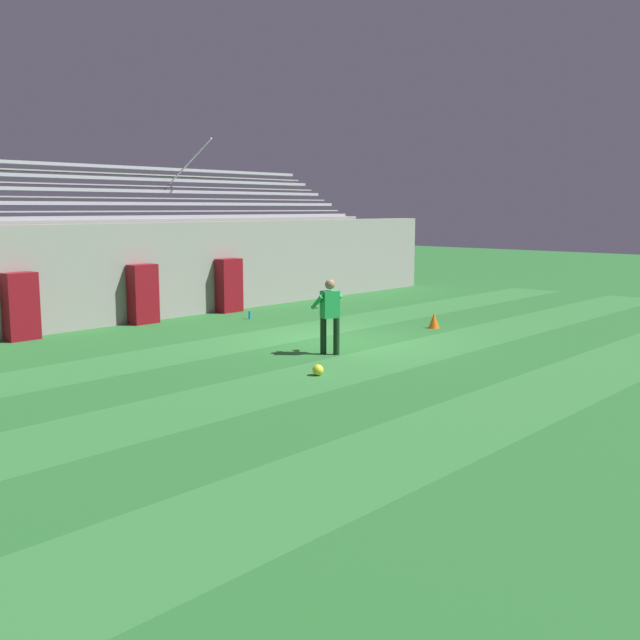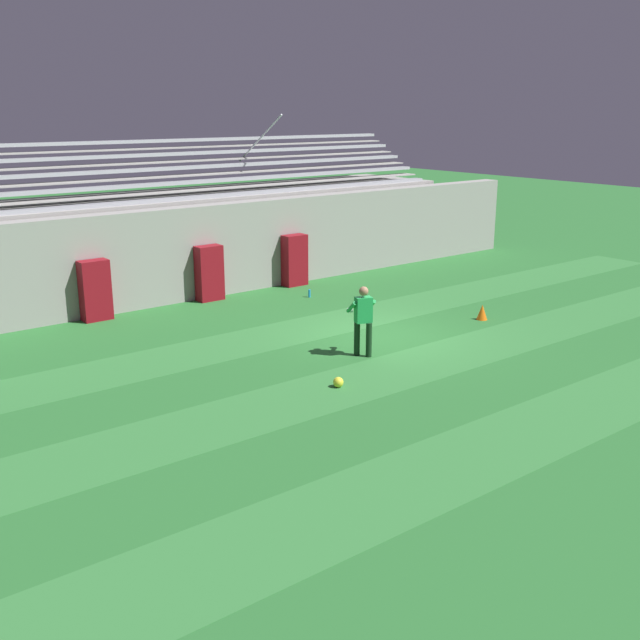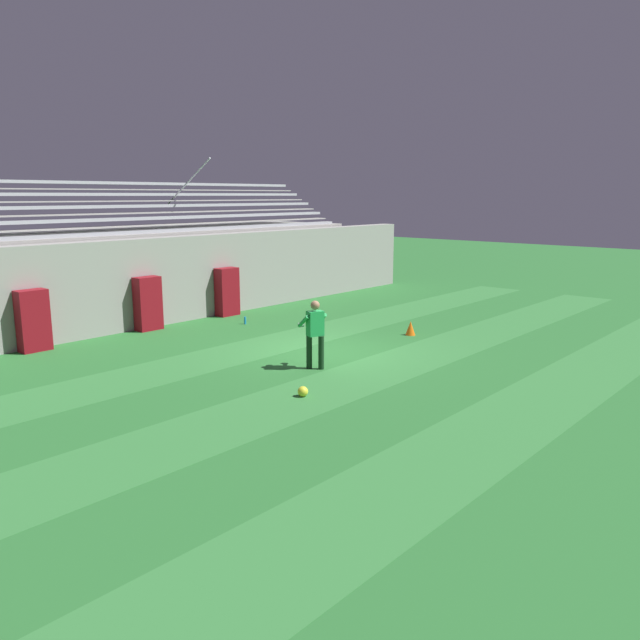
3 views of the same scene
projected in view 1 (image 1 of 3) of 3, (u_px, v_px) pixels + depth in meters
The scene contains 13 objects.
ground_plane at pixel (342, 341), 18.28m from camera, with size 80.00×80.00×0.00m, color #286B2D.
turf_stripe_near at pixel (581, 377), 14.32m from camera, with size 28.00×1.93×0.01m, color #337A38.
turf_stripe_mid at pixel (415, 352), 16.86m from camera, with size 28.00×1.93×0.01m, color #337A38.
turf_stripe_far at pixel (292, 333), 19.41m from camera, with size 28.00×1.93×0.01m, color #337A38.
back_wall at pixel (176, 269), 22.37m from camera, with size 24.00×0.60×2.80m, color #999691.
padding_pillar_gate_left at pixel (143, 294), 20.92m from camera, with size 0.79×0.44×1.66m, color maroon.
padding_pillar_gate_right at pixel (229, 285), 23.26m from camera, with size 0.79×0.44×1.66m, color maroon.
padding_pillar_far_left at pixel (21, 306), 18.30m from camera, with size 0.79×0.44×1.66m, color maroon.
bleacher_stand at pixel (131, 262), 23.90m from camera, with size 18.00×4.05×5.43m.
goalkeeper at pixel (330, 312), 16.48m from camera, with size 0.70×0.68×1.67m.
soccer_ball at pixel (318, 370), 14.48m from camera, with size 0.22×0.22×0.22m, color yellow.
traffic_cone at pixel (434, 320), 20.21m from camera, with size 0.30×0.30×0.42m, color orange.
water_bottle at pixel (250, 315), 21.87m from camera, with size 0.07×0.07×0.24m, color #1E8CD8.
Camera 1 is at (-13.76, -11.62, 3.22)m, focal length 42.00 mm.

